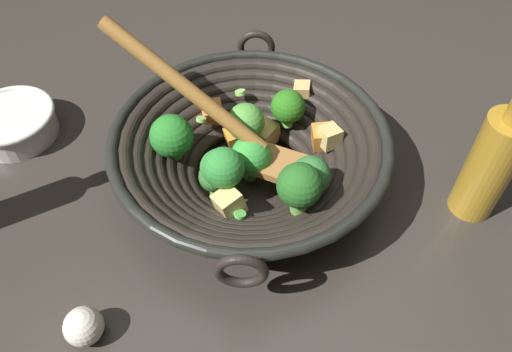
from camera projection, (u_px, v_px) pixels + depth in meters
ground_plane at (251, 180)px, 0.65m from camera, size 4.00×4.00×0.00m
wok at (250, 151)px, 0.61m from camera, size 0.34×0.37×0.20m
cooking_oil_bottle at (491, 163)px, 0.57m from camera, size 0.05×0.05×0.19m
prep_bowl at (13, 123)px, 0.69m from camera, size 0.12×0.12×0.04m
garlic_bulb at (84, 326)px, 0.50m from camera, size 0.04×0.04×0.04m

